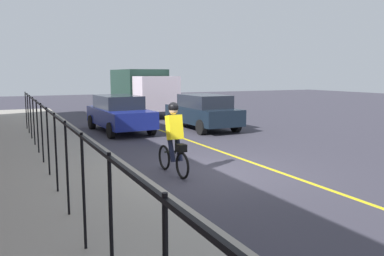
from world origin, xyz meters
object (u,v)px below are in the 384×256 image
at_px(cyclist_lead, 174,139).
at_px(patrol_sedan, 203,111).
at_px(parked_sedan_rear, 119,113).
at_px(box_truck_background, 142,90).

xyz_separation_m(cyclist_lead, patrol_sedan, (6.90, -4.41, -0.09)).
bearing_deg(parked_sedan_rear, box_truck_background, 151.24).
xyz_separation_m(patrol_sedan, box_truck_background, (7.49, 0.36, 0.73)).
height_order(cyclist_lead, parked_sedan_rear, cyclist_lead).
xyz_separation_m(parked_sedan_rear, box_truck_background, (6.62, -3.28, 0.73)).
distance_m(patrol_sedan, box_truck_background, 7.53).
height_order(parked_sedan_rear, box_truck_background, box_truck_background).
bearing_deg(box_truck_background, cyclist_lead, -14.74).
xyz_separation_m(patrol_sedan, parked_sedan_rear, (0.87, 3.64, 0.00)).
bearing_deg(cyclist_lead, box_truck_background, -18.15).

